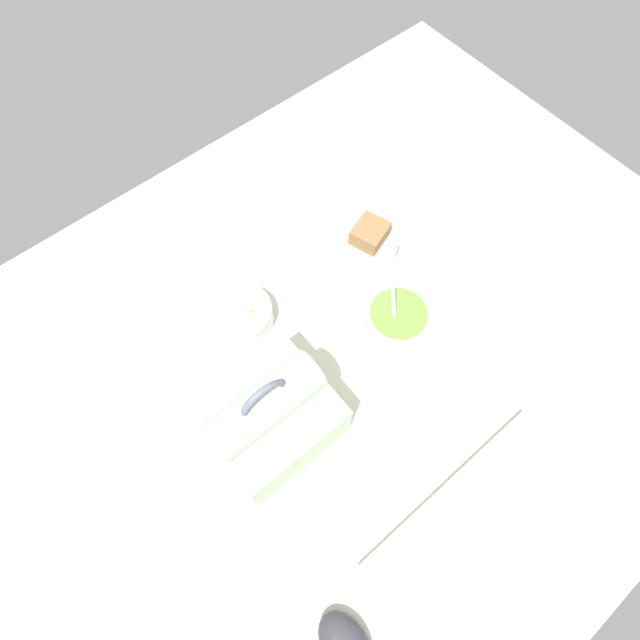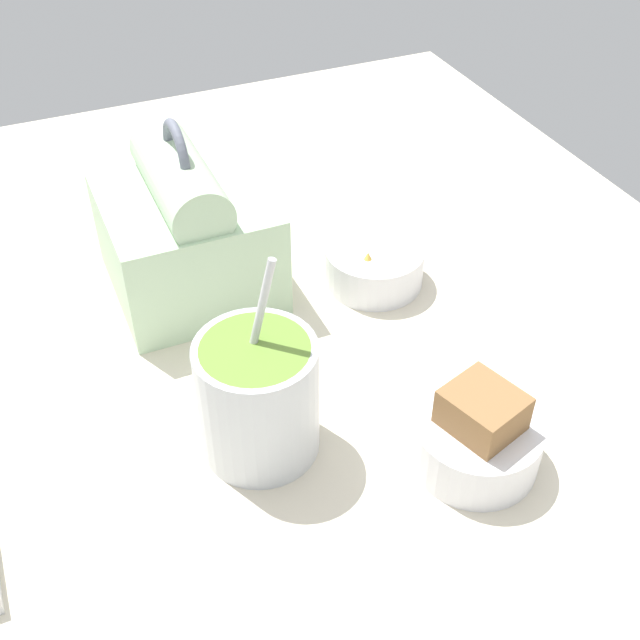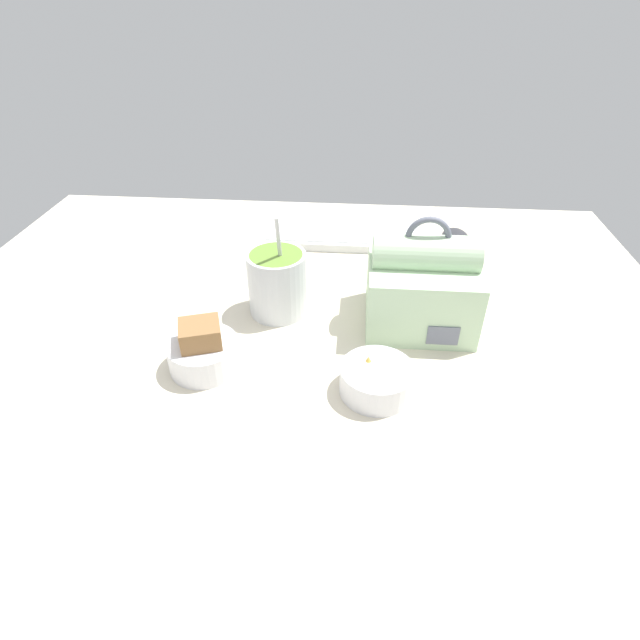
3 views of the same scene
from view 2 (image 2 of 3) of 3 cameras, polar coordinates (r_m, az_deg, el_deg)
name	(u,v)px [view 2 (image 2 of 3)]	position (r cm, az deg, el deg)	size (l,w,h in cm)	color
desk_surface	(287,409)	(77.51, -2.34, -6.37)	(140.00, 110.00, 2.00)	beige
lunch_bag	(187,232)	(87.38, -9.46, 6.22)	(18.29, 17.10, 19.96)	#B7D6AD
soup_cup	(258,396)	(68.98, -4.42, -5.44)	(10.49, 10.49, 19.46)	silver
bento_bowl_sandwich	(477,437)	(70.89, 11.12, -8.20)	(11.08, 11.08, 8.26)	silver
bento_bowl_snacks	(374,265)	(89.60, 3.84, 3.94)	(10.97, 10.97, 5.35)	silver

